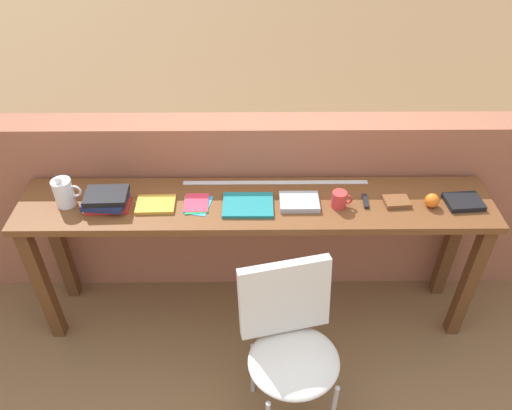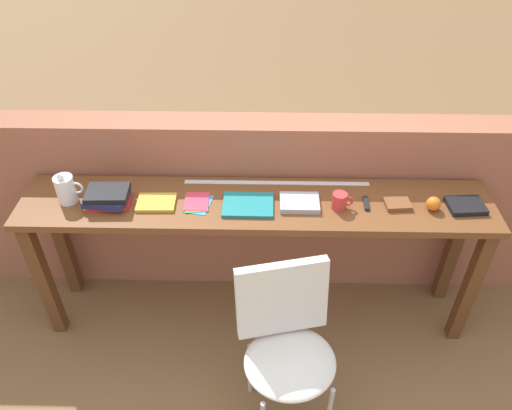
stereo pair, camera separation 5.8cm
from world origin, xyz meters
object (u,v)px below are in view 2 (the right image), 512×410
object	(u,v)px
pitcher_white	(66,189)
magazine_cycling	(156,203)
mug	(340,201)
leather_journal_brown	(398,204)
chair_white_moulded	(287,340)
book_stack_leftmost	(108,197)
multitool_folded	(366,203)
sports_ball_small	(433,204)
pamphlet_pile_colourful	(197,203)
book_open_centre	(248,205)
book_repair_rightmost	(466,206)

from	to	relation	value
pitcher_white	magazine_cycling	bearing A→B (deg)	-1.99
mug	leather_journal_brown	distance (m)	0.31
pitcher_white	chair_white_moulded	bearing A→B (deg)	-27.56
chair_white_moulded	book_stack_leftmost	world-z (taller)	book_stack_leftmost
multitool_folded	sports_ball_small	xyz separation A→B (m)	(0.33, -0.03, 0.03)
mug	sports_ball_small	xyz separation A→B (m)	(0.48, -0.00, -0.01)
magazine_cycling	pamphlet_pile_colourful	size ratio (longest dim) A/B	1.07
book_open_centre	book_repair_rightmost	size ratio (longest dim) A/B	1.42
book_stack_leftmost	sports_ball_small	world-z (taller)	book_stack_leftmost
mug	sports_ball_small	size ratio (longest dim) A/B	1.49
sports_ball_small	chair_white_moulded	bearing A→B (deg)	-142.91
book_stack_leftmost	multitool_folded	size ratio (longest dim) A/B	2.16
pitcher_white	multitool_folded	xyz separation A→B (m)	(1.56, 0.00, -0.07)
pitcher_white	sports_ball_small	size ratio (longest dim) A/B	2.49
pamphlet_pile_colourful	sports_ball_small	size ratio (longest dim) A/B	2.52
chair_white_moulded	sports_ball_small	xyz separation A→B (m)	(0.75, 0.57, 0.39)
pitcher_white	sports_ball_small	world-z (taller)	pitcher_white
multitool_folded	pamphlet_pile_colourful	bearing A→B (deg)	-179.29
book_open_centre	mug	size ratio (longest dim) A/B	2.38
book_stack_leftmost	multitool_folded	distance (m)	1.34
sports_ball_small	multitool_folded	bearing A→B (deg)	174.23
multitool_folded	sports_ball_small	size ratio (longest dim) A/B	1.49
chair_white_moulded	leather_journal_brown	xyz separation A→B (m)	(0.58, 0.59, 0.37)
leather_journal_brown	sports_ball_small	size ratio (longest dim) A/B	1.76
magazine_cycling	book_repair_rightmost	bearing A→B (deg)	-1.29
book_open_centre	sports_ball_small	xyz separation A→B (m)	(0.95, -0.01, 0.03)
pamphlet_pile_colourful	sports_ball_small	bearing A→B (deg)	-1.07
book_open_centre	pamphlet_pile_colourful	bearing A→B (deg)	176.79
pitcher_white	pamphlet_pile_colourful	xyz separation A→B (m)	(0.68, -0.01, -0.07)
pitcher_white	leather_journal_brown	size ratio (longest dim) A/B	1.41
pamphlet_pile_colourful	book_open_centre	world-z (taller)	book_open_centre
leather_journal_brown	sports_ball_small	world-z (taller)	sports_ball_small
magazine_cycling	pamphlet_pile_colourful	distance (m)	0.21
chair_white_moulded	multitool_folded	world-z (taller)	multitool_folded
pitcher_white	book_stack_leftmost	bearing A→B (deg)	-5.82
pamphlet_pile_colourful	leather_journal_brown	bearing A→B (deg)	0.11
pamphlet_pile_colourful	book_stack_leftmost	bearing A→B (deg)	-178.31
magazine_cycling	book_open_centre	bearing A→B (deg)	-2.47
magazine_cycling	pamphlet_pile_colourful	xyz separation A→B (m)	(0.21, 0.01, -0.00)
chair_white_moulded	pitcher_white	xyz separation A→B (m)	(-1.14, 0.60, 0.43)
pitcher_white	leather_journal_brown	distance (m)	1.72
pitcher_white	mug	distance (m)	1.42
magazine_cycling	book_stack_leftmost	bearing A→B (deg)	-180.00
magazine_cycling	book_repair_rightmost	size ratio (longest dim) A/B	1.08
pitcher_white	book_repair_rightmost	world-z (taller)	pitcher_white
book_stack_leftmost	multitool_folded	xyz separation A→B (m)	(1.34, 0.02, -0.04)
book_repair_rightmost	pitcher_white	bearing A→B (deg)	175.15
pitcher_white	pamphlet_pile_colourful	world-z (taller)	pitcher_white
magazine_cycling	book_repair_rightmost	distance (m)	1.60
chair_white_moulded	book_open_centre	size ratio (longest dim) A/B	3.41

